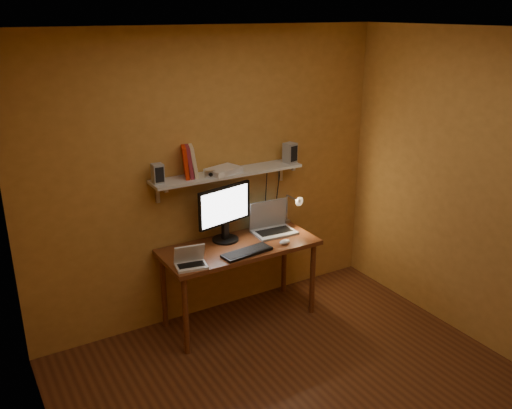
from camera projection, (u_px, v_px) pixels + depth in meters
room at (320, 240)px, 3.52m from camera, size 3.44×3.24×2.64m
desk at (240, 254)px, 4.82m from camera, size 1.40×0.60×0.75m
wall_shelf at (228, 174)px, 4.74m from camera, size 1.40×0.25×0.21m
monitor at (225, 211)px, 4.79m from camera, size 0.56×0.28×0.51m
laptop at (271, 224)px, 5.06m from camera, size 0.40×0.30×0.29m
netbook at (190, 260)px, 4.38m from camera, size 0.28×0.22×0.18m
keyboard at (247, 252)px, 4.62m from camera, size 0.47×0.20×0.02m
mouse at (285, 242)px, 4.80m from camera, size 0.12×0.09×0.04m
desk_lamp at (294, 206)px, 5.13m from camera, size 0.09×0.23×0.38m
speaker_left at (158, 173)px, 4.41m from camera, size 0.09×0.09×0.16m
speaker_right at (290, 153)px, 4.99m from camera, size 0.12×0.12×0.18m
books at (189, 162)px, 4.55m from camera, size 0.19×0.19×0.27m
shelf_camera at (210, 174)px, 4.57m from camera, size 0.09×0.04×0.06m
router at (223, 170)px, 4.69m from camera, size 0.33×0.27×0.05m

